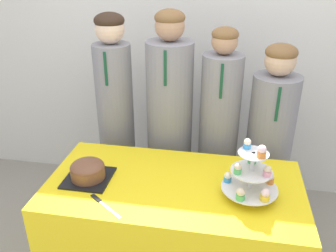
% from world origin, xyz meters
% --- Properties ---
extents(wall_back, '(9.00, 0.06, 2.70)m').
position_xyz_m(wall_back, '(0.00, 1.59, 1.35)').
color(wall_back, silver).
rests_on(wall_back, ground_plane).
extents(table, '(1.40, 0.72, 0.77)m').
position_xyz_m(table, '(0.00, 0.36, 0.38)').
color(table, yellow).
rests_on(table, ground_plane).
extents(round_cake, '(0.25, 0.25, 0.11)m').
position_xyz_m(round_cake, '(-0.48, 0.32, 0.82)').
color(round_cake, black).
rests_on(round_cake, table).
extents(cake_knife, '(0.21, 0.16, 0.01)m').
position_xyz_m(cake_knife, '(-0.34, 0.13, 0.77)').
color(cake_knife, silver).
rests_on(cake_knife, table).
extents(cupcake_stand, '(0.29, 0.29, 0.32)m').
position_xyz_m(cupcake_stand, '(0.40, 0.32, 0.90)').
color(cupcake_stand, silver).
rests_on(cupcake_stand, table).
extents(student_0, '(0.26, 0.26, 1.58)m').
position_xyz_m(student_0, '(-0.52, 0.97, 0.77)').
color(student_0, gray).
rests_on(student_0, ground_plane).
extents(student_1, '(0.31, 0.32, 1.60)m').
position_xyz_m(student_1, '(-0.13, 0.97, 0.76)').
color(student_1, gray).
rests_on(student_1, ground_plane).
extents(student_2, '(0.27, 0.27, 1.51)m').
position_xyz_m(student_2, '(0.21, 0.97, 0.72)').
color(student_2, gray).
rests_on(student_2, ground_plane).
extents(student_3, '(0.30, 0.31, 1.42)m').
position_xyz_m(student_3, '(0.55, 0.97, 0.67)').
color(student_3, gray).
rests_on(student_3, ground_plane).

